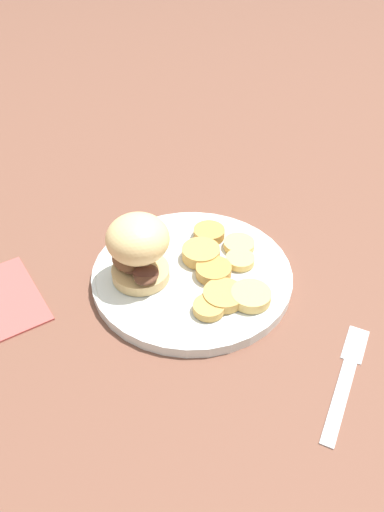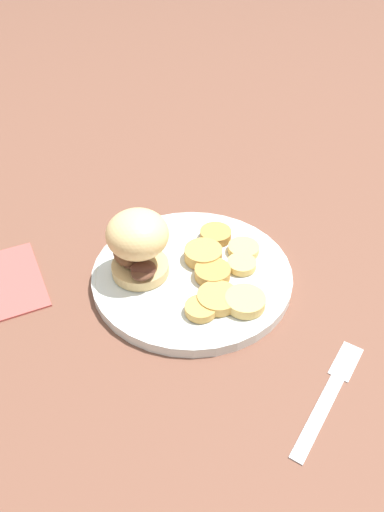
# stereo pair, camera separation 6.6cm
# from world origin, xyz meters

# --- Properties ---
(ground_plane) EXTENTS (4.00, 4.00, 0.00)m
(ground_plane) POSITION_xyz_m (0.00, 0.00, 0.00)
(ground_plane) COLOR brown
(dinner_plate) EXTENTS (0.27, 0.27, 0.02)m
(dinner_plate) POSITION_xyz_m (0.00, 0.00, 0.01)
(dinner_plate) COLOR silver
(dinner_plate) RESTS_ON ground_plane
(sandwich) EXTENTS (0.08, 0.09, 0.09)m
(sandwich) POSITION_xyz_m (-0.07, 0.02, 0.07)
(sandwich) COLOR tan
(sandwich) RESTS_ON dinner_plate
(potato_round_0) EXTENTS (0.04, 0.04, 0.01)m
(potato_round_0) POSITION_xyz_m (0.06, -0.02, 0.02)
(potato_round_0) COLOR #DBB766
(potato_round_0) RESTS_ON dinner_plate
(potato_round_1) EXTENTS (0.04, 0.04, 0.01)m
(potato_round_1) POSITION_xyz_m (0.08, 0.01, 0.02)
(potato_round_1) COLOR #DBB766
(potato_round_1) RESTS_ON dinner_plate
(potato_round_2) EXTENTS (0.05, 0.05, 0.01)m
(potato_round_2) POSITION_xyz_m (0.06, 0.05, 0.02)
(potato_round_2) COLOR #BC8942
(potato_round_2) RESTS_ON dinner_plate
(potato_round_3) EXTENTS (0.05, 0.05, 0.01)m
(potato_round_3) POSITION_xyz_m (0.04, -0.09, 0.02)
(potato_round_3) COLOR #DBB766
(potato_round_3) RESTS_ON dinner_plate
(potato_round_4) EXTENTS (0.05, 0.05, 0.01)m
(potato_round_4) POSITION_xyz_m (0.02, -0.02, 0.02)
(potato_round_4) COLOR #BC8942
(potato_round_4) RESTS_ON dinner_plate
(potato_round_5) EXTENTS (0.05, 0.05, 0.02)m
(potato_round_5) POSITION_xyz_m (0.02, 0.02, 0.03)
(potato_round_5) COLOR tan
(potato_round_5) RESTS_ON dinner_plate
(potato_round_6) EXTENTS (0.04, 0.04, 0.01)m
(potato_round_6) POSITION_xyz_m (-0.02, -0.08, 0.02)
(potato_round_6) COLOR tan
(potato_round_6) RESTS_ON dinner_plate
(potato_round_7) EXTENTS (0.05, 0.05, 0.01)m
(potato_round_7) POSITION_xyz_m (0.01, -0.07, 0.02)
(potato_round_7) COLOR tan
(potato_round_7) RESTS_ON dinner_plate
(fork) EXTENTS (0.15, 0.11, 0.00)m
(fork) POSITION_xyz_m (0.06, -0.23, 0.00)
(fork) COLOR silver
(fork) RESTS_ON ground_plane
(napkin) EXTENTS (0.10, 0.14, 0.01)m
(napkin) POSITION_xyz_m (-0.24, 0.09, 0.00)
(napkin) COLOR #B24C47
(napkin) RESTS_ON ground_plane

